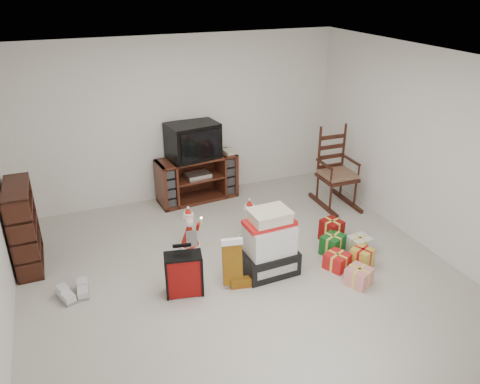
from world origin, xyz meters
name	(u,v)px	position (x,y,z in m)	size (l,w,h in m)	color
room	(243,182)	(0.00, 0.00, 1.25)	(5.01, 5.01, 2.51)	#BCB8AC
tv_stand	(197,178)	(0.14, 2.25, 0.36)	(1.28, 0.56, 0.71)	#4A1F15
bookshelf	(24,228)	(-2.33, 1.27, 0.51)	(0.29, 0.86, 1.05)	#3B1610
rocking_chair	(335,178)	(2.06, 1.32, 0.43)	(0.52, 0.85, 1.27)	#3B1610
gift_pile	(269,246)	(0.33, 0.02, 0.36)	(0.66, 0.49, 0.81)	black
red_suitcase	(184,274)	(-0.72, -0.02, 0.26)	(0.42, 0.28, 0.59)	maroon
stocking	(232,263)	(-0.17, -0.08, 0.31)	(0.29, 0.12, 0.62)	#0D780E
teddy_bear	(282,254)	(0.55, 0.07, 0.17)	(0.26, 0.23, 0.39)	brown
santa_figurine	(249,225)	(0.41, 0.79, 0.23)	(0.29, 0.28, 0.60)	#AC1C12
mrs_claus_figurine	(189,232)	(-0.38, 0.91, 0.22)	(0.28, 0.27, 0.58)	#AC1C12
sneaker_pair	(74,293)	(-1.88, 0.38, 0.05)	(0.37, 0.31, 0.10)	silver
gift_cluster	(347,251)	(1.34, -0.13, 0.14)	(0.81, 1.14, 0.28)	red
crt_television	(193,141)	(0.10, 2.26, 0.98)	(0.81, 0.64, 0.54)	black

